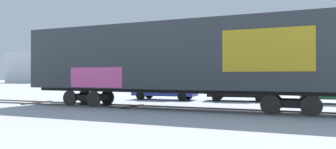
% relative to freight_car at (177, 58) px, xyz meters
% --- Properties ---
extents(ground_plane, '(260.00, 260.00, 0.00)m').
position_rel_freight_car_xyz_m(ground_plane, '(1.05, 0.00, -2.76)').
color(ground_plane, '#B2B5BC').
extents(track, '(59.99, 4.96, 0.08)m').
position_rel_freight_car_xyz_m(track, '(-0.52, 0.03, -2.72)').
color(track, '#4C4742').
rests_on(track, ground_plane).
extents(freight_car, '(17.90, 3.95, 4.80)m').
position_rel_freight_car_xyz_m(freight_car, '(0.00, 0.00, 0.00)').
color(freight_car, '#33383D').
rests_on(freight_car, ground_plane).
extents(hillside, '(138.27, 35.66, 13.61)m').
position_rel_freight_car_xyz_m(hillside, '(1.02, 70.62, 1.67)').
color(hillside, silver).
rests_on(hillside, ground_plane).
extents(parked_car_blue, '(4.81, 1.89, 1.61)m').
position_rel_freight_car_xyz_m(parked_car_blue, '(-2.98, 6.25, -1.95)').
color(parked_car_blue, navy).
rests_on(parked_car_blue, ground_plane).
extents(parked_car_black, '(4.44, 2.31, 1.69)m').
position_rel_freight_car_xyz_m(parked_car_black, '(2.44, 6.83, -1.89)').
color(parked_car_black, black).
rests_on(parked_car_black, ground_plane).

